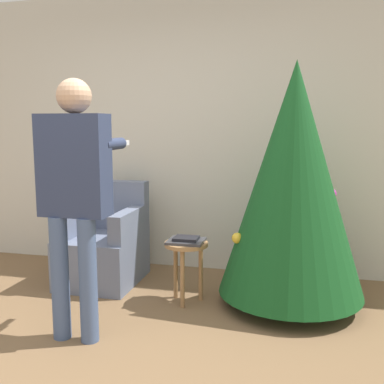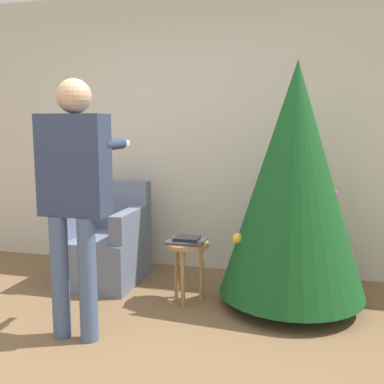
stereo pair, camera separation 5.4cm
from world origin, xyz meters
name	(u,v)px [view 1 (the left image)]	position (x,y,z in m)	size (l,w,h in m)	color
wall_back	(180,134)	(0.00, 2.23, 1.35)	(8.00, 0.06, 2.70)	beige
christmas_tree	(293,180)	(1.12, 1.44, 1.01)	(1.14, 1.14, 1.92)	brown
armchair	(104,246)	(-0.57, 1.62, 0.33)	(0.65, 0.76, 0.91)	slate
person_standing	(75,184)	(-0.27, 0.55, 1.05)	(0.47, 0.57, 1.74)	#475B84
side_stool	(186,254)	(0.30, 1.30, 0.40)	(0.35, 0.35, 0.50)	#A37547
laptop	(186,241)	(0.30, 1.30, 0.51)	(0.29, 0.25, 0.02)	#38383D
book	(186,238)	(0.30, 1.30, 0.53)	(0.19, 0.16, 0.02)	black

